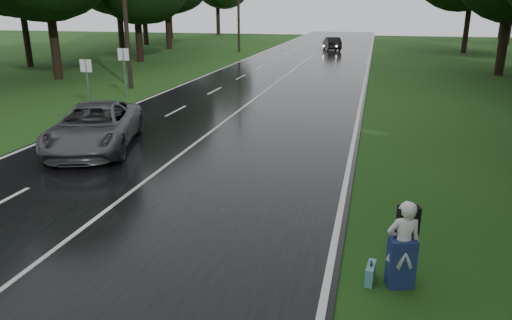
{
  "coord_description": "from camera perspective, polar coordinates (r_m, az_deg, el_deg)",
  "views": [
    {
      "loc": [
        6.37,
        -7.56,
        5.03
      ],
      "look_at": [
        3.49,
        4.16,
        1.1
      ],
      "focal_mm": 33.52,
      "sensor_mm": 36.0,
      "label": 1
    }
  ],
  "objects": [
    {
      "name": "lane_center",
      "position": [
        28.72,
        0.78,
        8.03
      ],
      "size": [
        0.12,
        140.0,
        0.01
      ],
      "primitive_type": "cube",
      "color": "silver",
      "rests_on": "road"
    },
    {
      "name": "far_car",
      "position": [
        57.65,
        9.05,
        13.57
      ],
      "size": [
        2.61,
        4.68,
        1.46
      ],
      "primitive_type": "imported",
      "rotation": [
        0.0,
        0.0,
        3.39
      ],
      "color": "black",
      "rests_on": "road"
    },
    {
      "name": "tree_right_f",
      "position": [
        58.27,
        23.49,
        11.63
      ],
      "size": [
        10.87,
        10.87,
        16.98
      ],
      "primitive_type": null,
      "color": "black",
      "rests_on": "ground"
    },
    {
      "name": "utility_pole_mid",
      "position": [
        31.58,
        -14.66,
        8.28
      ],
      "size": [
        1.8,
        0.28,
        9.02
      ],
      "primitive_type": null,
      "color": "black",
      "rests_on": "ground"
    },
    {
      "name": "tree_left_f",
      "position": [
        59.58,
        -10.29,
        12.9
      ],
      "size": [
        9.85,
        9.85,
        15.4
      ],
      "primitive_type": null,
      "color": "black",
      "rests_on": "ground"
    },
    {
      "name": "utility_pole_far",
      "position": [
        54.84,
        -2.05,
        12.75
      ],
      "size": [
        1.8,
        0.28,
        9.67
      ],
      "primitive_type": null,
      "color": "black",
      "rests_on": "ground"
    },
    {
      "name": "hitchhiker",
      "position": [
        9.3,
        17.13,
        -9.91
      ],
      "size": [
        0.71,
        0.68,
        1.72
      ],
      "color": "silver",
      "rests_on": "ground"
    },
    {
      "name": "tree_left_e",
      "position": [
        46.7,
        -13.59,
        11.35
      ],
      "size": [
        8.17,
        8.17,
        12.77
      ],
      "primitive_type": null,
      "color": "black",
      "rests_on": "ground"
    },
    {
      "name": "suitcase",
      "position": [
        9.57,
        13.5,
        -12.99
      ],
      "size": [
        0.21,
        0.52,
        0.36
      ],
      "primitive_type": "cube",
      "rotation": [
        0.0,
        0.0,
        6.16
      ],
      "color": "teal",
      "rests_on": "ground"
    },
    {
      "name": "tree_right_e",
      "position": [
        40.74,
        26.93,
        9.02
      ],
      "size": [
        9.45,
        9.45,
        14.76
      ],
      "primitive_type": null,
      "color": "black",
      "rests_on": "ground"
    },
    {
      "name": "ground",
      "position": [
        11.09,
        -23.71,
        -10.6
      ],
      "size": [
        160.0,
        160.0,
        0.0
      ],
      "primitive_type": "plane",
      "color": "#1E4514",
      "rests_on": "ground"
    },
    {
      "name": "tree_left_d",
      "position": [
        37.21,
        -22.44,
        8.92
      ],
      "size": [
        9.91,
        9.91,
        15.49
      ],
      "primitive_type": null,
      "color": "black",
      "rests_on": "ground"
    },
    {
      "name": "grey_car",
      "position": [
        18.24,
        -18.74,
        3.79
      ],
      "size": [
        4.27,
        6.3,
        1.6
      ],
      "primitive_type": "imported",
      "rotation": [
        0.0,
        0.0,
        0.31
      ],
      "color": "#46484A",
      "rests_on": "road"
    },
    {
      "name": "road",
      "position": [
        28.72,
        0.78,
        7.98
      ],
      "size": [
        12.0,
        140.0,
        0.04
      ],
      "primitive_type": "cube",
      "color": "black",
      "rests_on": "ground"
    },
    {
      "name": "road_sign_b",
      "position": [
        28.37,
        -15.15,
        7.2
      ],
      "size": [
        0.66,
        0.1,
        2.75
      ],
      "primitive_type": null,
      "color": "white",
      "rests_on": "ground"
    },
    {
      "name": "road_sign_a",
      "position": [
        25.27,
        -19.12,
        5.55
      ],
      "size": [
        0.61,
        0.1,
        2.53
      ],
      "primitive_type": null,
      "color": "white",
      "rests_on": "ground"
    }
  ]
}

